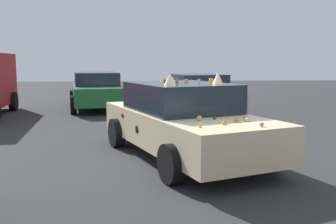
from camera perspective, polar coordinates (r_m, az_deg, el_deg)
The scene contains 4 objects.
ground_plane at distance 7.60m, azimuth 2.27°, elevation -6.72°, with size 60.00×60.00×0.00m, color #2D2D30.
art_car_decorated at distance 7.48m, azimuth 2.18°, elevation -1.25°, with size 4.92×3.24×1.68m.
parked_sedan_row_back_far at distance 15.53m, azimuth -10.63°, elevation 3.22°, with size 4.77×2.63×1.45m.
parked_sedan_row_back_center at distance 13.21m, azimuth 4.25°, elevation 2.57°, with size 4.65×2.55×1.45m.
Camera 1 is at (-7.30, 0.94, 1.87)m, focal length 40.81 mm.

